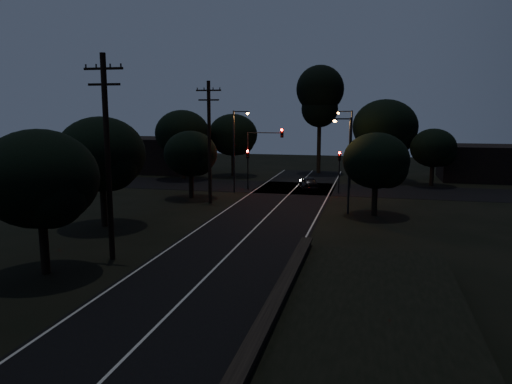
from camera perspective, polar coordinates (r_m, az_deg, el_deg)
The scene contains 21 objects.
road_surface at distance 41.59m, azimuth 2.24°, elevation -1.81°, with size 60.00×70.00×0.03m.
utility_pole_mid at distance 27.69m, azimuth -16.61°, elevation 4.10°, with size 2.20×0.30×11.00m.
utility_pole_far at distance 43.25m, azimuth -5.36°, elevation 5.90°, with size 2.20×0.30×10.50m.
tree_left_b at distance 26.19m, azimuth -23.29°, elevation 1.10°, with size 5.67×5.67×7.21m.
tree_left_c at distance 35.83m, azimuth -17.08°, elevation 3.94°, with size 6.06×6.06×7.65m.
tree_left_d at distance 45.93m, azimuth -7.34°, elevation 4.23°, with size 4.89×4.89×6.20m.
tree_far_nw at distance 61.17m, azimuth -2.50°, elevation 6.42°, with size 5.98×5.98×7.58m.
tree_far_w at distance 58.94m, azimuth -8.27°, elevation 6.53°, with size 6.31×6.31×8.05m.
tree_far_ne at distance 58.85m, azimuth 14.79°, elevation 7.06°, with size 7.32×7.32×9.25m.
tree_far_e at distance 56.36m, azimuth 19.79°, elevation 4.65°, with size 4.82×4.82×6.11m.
tree_right_a at distance 39.04m, azimuth 13.82°, elevation 3.33°, with size 5.04×5.04×6.40m.
tall_pine at distance 64.31m, azimuth 7.32°, elevation 10.86°, with size 5.98×5.98×13.59m.
building_left at distance 67.20m, azimuth -11.26°, elevation 4.21°, with size 10.00×8.00×4.40m, color black.
building_right at distance 63.44m, azimuth 24.32°, elevation 3.07°, with size 9.00×7.00×4.00m, color black.
signal_left at distance 50.73m, azimuth -0.94°, elevation 3.46°, with size 0.28×0.35×4.10m.
signal_right at distance 49.31m, azimuth 9.50°, elevation 3.16°, with size 0.28×0.35×4.10m.
signal_mast at distance 50.21m, azimuth 0.93°, elevation 5.12°, with size 3.70×0.35×6.25m.
streetlight_a at distance 48.83m, azimuth -2.33°, elevation 5.34°, with size 1.66×0.26×8.00m.
streetlight_b at distance 53.11m, azimuth 10.61°, elevation 5.52°, with size 1.66×0.26×8.00m.
streetlight_c at distance 39.16m, azimuth 10.38°, elevation 3.76°, with size 1.46×0.26×7.50m.
car at distance 51.16m, azimuth 6.04°, elevation 1.02°, with size 1.59×3.95×1.35m, color black.
Camera 1 is at (7.72, -8.93, 8.13)m, focal length 35.00 mm.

